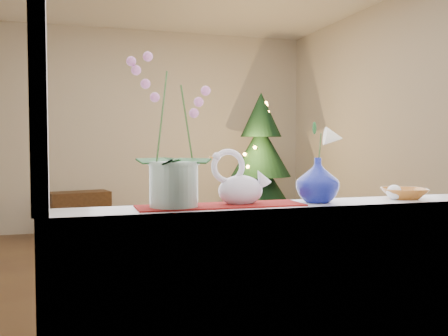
# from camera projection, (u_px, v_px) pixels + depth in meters

# --- Properties ---
(ground) EXTENTS (5.00, 5.00, 0.00)m
(ground) POSITION_uv_depth(u_px,v_px,m) (186.00, 274.00, 4.49)
(ground) COLOR #372116
(ground) RESTS_ON ground
(wall_back) EXTENTS (4.50, 0.10, 2.70)m
(wall_back) POSITION_uv_depth(u_px,v_px,m) (146.00, 130.00, 6.81)
(wall_back) COLOR beige
(wall_back) RESTS_ON ground
(wall_front) EXTENTS (4.50, 0.10, 2.70)m
(wall_front) POSITION_uv_depth(u_px,v_px,m) (319.00, 102.00, 2.04)
(wall_front) COLOR beige
(wall_front) RESTS_ON ground
(wall_right) EXTENTS (0.10, 5.00, 2.70)m
(wall_right) POSITION_uv_depth(u_px,v_px,m) (401.00, 126.00, 5.08)
(wall_right) COLOR beige
(wall_right) RESTS_ON ground
(window_apron) EXTENTS (2.20, 0.08, 0.88)m
(window_apron) POSITION_uv_depth(u_px,v_px,m) (313.00, 318.00, 2.12)
(window_apron) COLOR white
(window_apron) RESTS_ON ground
(windowsill) EXTENTS (2.20, 0.26, 0.04)m
(windowsill) POSITION_uv_depth(u_px,v_px,m) (304.00, 207.00, 2.18)
(windowsill) COLOR white
(windowsill) RESTS_ON window_apron
(window_frame) EXTENTS (2.22, 0.06, 1.60)m
(window_frame) POSITION_uv_depth(u_px,v_px,m) (317.00, 17.00, 2.05)
(window_frame) COLOR white
(window_frame) RESTS_ON windowsill
(runner) EXTENTS (0.70, 0.20, 0.01)m
(runner) POSITION_uv_depth(u_px,v_px,m) (221.00, 206.00, 2.07)
(runner) COLOR maroon
(runner) RESTS_ON windowsill
(orchid_pot) EXTENTS (0.22, 0.22, 0.62)m
(orchid_pot) POSITION_uv_depth(u_px,v_px,m) (173.00, 131.00, 2.00)
(orchid_pot) COLOR silver
(orchid_pot) RESTS_ON windowsill
(swan) EXTENTS (0.28, 0.18, 0.22)m
(swan) POSITION_uv_depth(u_px,v_px,m) (241.00, 179.00, 2.11)
(swan) COLOR silver
(swan) RESTS_ON windowsill
(blue_vase) EXTENTS (0.24, 0.24, 0.23)m
(blue_vase) POSITION_uv_depth(u_px,v_px,m) (318.00, 177.00, 2.20)
(blue_vase) COLOR navy
(blue_vase) RESTS_ON windowsill
(lily) EXTENTS (0.13, 0.07, 0.17)m
(lily) POSITION_uv_depth(u_px,v_px,m) (318.00, 131.00, 2.19)
(lily) COLOR silver
(lily) RESTS_ON blue_vase
(paperweight) EXTENTS (0.08, 0.08, 0.07)m
(paperweight) POSITION_uv_depth(u_px,v_px,m) (394.00, 192.00, 2.30)
(paperweight) COLOR white
(paperweight) RESTS_ON windowsill
(amber_dish) EXTENTS (0.22, 0.22, 0.04)m
(amber_dish) POSITION_uv_depth(u_px,v_px,m) (404.00, 194.00, 2.34)
(amber_dish) COLOR #AA6525
(amber_dish) RESTS_ON windowsill
(xmas_tree) EXTENTS (1.08, 1.08, 1.80)m
(xmas_tree) POSITION_uv_depth(u_px,v_px,m) (261.00, 165.00, 6.21)
(xmas_tree) COLOR black
(xmas_tree) RESTS_ON ground
(side_table) EXTENTS (0.80, 0.53, 0.55)m
(side_table) POSITION_uv_depth(u_px,v_px,m) (79.00, 213.00, 6.37)
(side_table) COLOR black
(side_table) RESTS_ON ground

